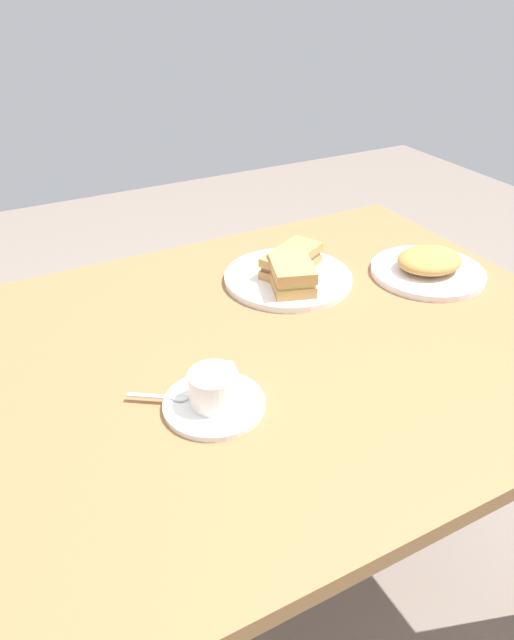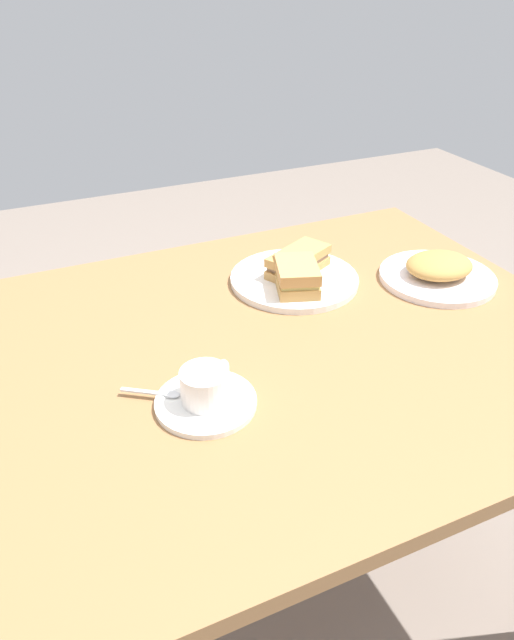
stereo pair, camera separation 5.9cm
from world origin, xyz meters
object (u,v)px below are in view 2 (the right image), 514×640
(sandwich_back, at_px, (297,276))
(coffee_cup, at_px, (205,384))
(sandwich_front, at_px, (298,262))
(side_plate, at_px, (437,277))
(dining_table, at_px, (249,387))
(sandwich_plate, at_px, (294,279))
(spoon, at_px, (161,393))
(coffee_saucer, at_px, (206,402))

(sandwich_back, bearing_deg, coffee_cup, -138.83)
(sandwich_front, distance_m, side_plate, 0.30)
(dining_table, height_order, side_plate, side_plate)
(dining_table, xyz_separation_m, sandwich_front, (0.20, 0.20, 0.13))
(sandwich_plate, height_order, spoon, spoon)
(side_plate, bearing_deg, sandwich_back, 166.92)
(sandwich_plate, distance_m, sandwich_front, 0.04)
(sandwich_plate, distance_m, spoon, 0.45)
(dining_table, xyz_separation_m, sandwich_back, (0.17, 0.13, 0.14))
(sandwich_front, distance_m, coffee_saucer, 0.46)
(dining_table, xyz_separation_m, sandwich_plate, (0.19, 0.18, 0.10))
(sandwich_plate, bearing_deg, sandwich_back, -112.79)
(sandwich_plate, relative_size, spoon, 3.12)
(dining_table, bearing_deg, spoon, -156.85)
(coffee_saucer, bearing_deg, spoon, 146.04)
(dining_table, relative_size, coffee_cup, 13.85)
(coffee_saucer, xyz_separation_m, coffee_cup, (0.00, 0.00, 0.03))
(sandwich_front, bearing_deg, sandwich_back, -120.08)
(sandwich_front, relative_size, coffee_saucer, 1.03)
(coffee_cup, bearing_deg, sandwich_plate, 44.21)
(spoon, bearing_deg, coffee_cup, -32.73)
(dining_table, height_order, sandwich_plate, sandwich_plate)
(spoon, distance_m, side_plate, 0.67)
(spoon, bearing_deg, sandwich_plate, 35.10)
(side_plate, bearing_deg, sandwich_plate, 157.36)
(dining_table, bearing_deg, sandwich_plate, 44.35)
(sandwich_plate, relative_size, coffee_cup, 2.95)
(dining_table, height_order, spoon, spoon)
(sandwich_back, distance_m, coffee_saucer, 0.39)
(spoon, relative_size, side_plate, 0.36)
(sandwich_back, relative_size, side_plate, 0.55)
(side_plate, bearing_deg, coffee_cup, -163.02)
(sandwich_plate, bearing_deg, sandwich_front, 43.58)
(side_plate, bearing_deg, dining_table, -172.45)
(dining_table, relative_size, sandwich_front, 7.82)
(sandwich_back, height_order, spoon, sandwich_back)
(sandwich_back, relative_size, spoon, 1.53)
(sandwich_back, distance_m, side_plate, 0.32)
(sandwich_plate, bearing_deg, spoon, -144.90)
(sandwich_back, bearing_deg, dining_table, -141.11)
(dining_table, bearing_deg, sandwich_front, 44.29)
(dining_table, bearing_deg, coffee_saucer, -136.10)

